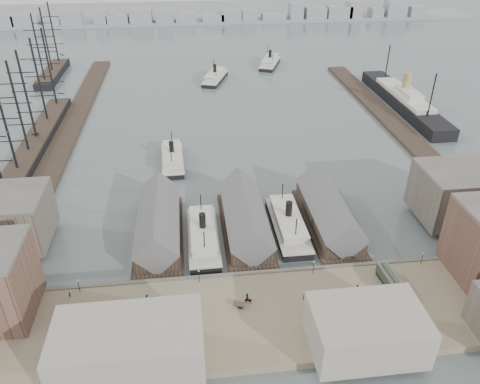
{
  "coord_description": "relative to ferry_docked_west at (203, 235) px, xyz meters",
  "views": [
    {
      "loc": [
        -15.43,
        -99.04,
        84.15
      ],
      "look_at": [
        0.0,
        30.0,
        6.0
      ],
      "focal_mm": 35.0,
      "sensor_mm": 36.0,
      "label": 1
    }
  ],
  "objects": [
    {
      "name": "far_shore",
      "position": [
        10.93,
        321.53,
        1.43
      ],
      "size": [
        500.0,
        40.0,
        15.72
      ],
      "color": "gray",
      "rests_on": "ground"
    },
    {
      "name": "ocean_steamer",
      "position": [
        105.0,
        100.11,
        1.22
      ],
      "size": [
        11.79,
        86.15,
        17.23
      ],
      "color": "black",
      "rests_on": "ground"
    },
    {
      "name": "tram",
      "position": [
        45.97,
        -26.52,
        1.45
      ],
      "size": [
        3.48,
        10.75,
        3.76
      ],
      "rotation": [
        0.0,
        0.0,
        0.07
      ],
      "color": "black",
      "rests_on": "quay"
    },
    {
      "name": "pedestrian_10",
      "position": [
        24.24,
        -37.26,
        0.41
      ],
      "size": [
        0.77,
        0.81,
        1.79
      ],
      "primitive_type": "imported",
      "rotation": [
        0.0,
        0.0,
        0.95
      ],
      "color": "black",
      "rests_on": "quay"
    },
    {
      "name": "ferry_open_mid",
      "position": [
        14.69,
        152.93,
        -0.06
      ],
      "size": [
        17.6,
        30.14,
        10.32
      ],
      "rotation": [
        0.0,
        0.0,
        -0.33
      ],
      "color": "black",
      "rests_on": "ground"
    },
    {
      "name": "east_wharf",
      "position": [
        91.0,
        77.39,
        -1.68
      ],
      "size": [
        10.0,
        180.0,
        1.6
      ],
      "primitive_type": "cube",
      "color": "#2D231C",
      "rests_on": "ground"
    },
    {
      "name": "street_bldg_west",
      "position": [
        -17.0,
        -44.61,
        5.52
      ],
      "size": [
        30.0,
        16.0,
        12.0
      ],
      "primitive_type": "cube",
      "color": "gray",
      "rests_on": "quay"
    },
    {
      "name": "warehouse_east_back",
      "position": [
        81.0,
        2.39,
        7.02
      ],
      "size": [
        28.0,
        20.0,
        15.0
      ],
      "primitive_type": "cube",
      "color": "#60564C",
      "rests_on": "east_land"
    },
    {
      "name": "lamp_post_far_e",
      "position": [
        58.0,
        -19.61,
        2.23
      ],
      "size": [
        0.44,
        0.44,
        3.92
      ],
      "color": "black",
      "rests_on": "quay"
    },
    {
      "name": "pedestrian_1",
      "position": [
        -28.78,
        -29.49,
        0.38
      ],
      "size": [
        0.95,
        0.8,
        1.73
      ],
      "primitive_type": "imported",
      "rotation": [
        0.0,
        0.0,
        3.33
      ],
      "color": "black",
      "rests_on": "quay"
    },
    {
      "name": "lamp_post_near_w",
      "position": [
        -2.0,
        -19.61,
        2.23
      ],
      "size": [
        0.44,
        0.44,
        3.92
      ],
      "color": "black",
      "rests_on": "quay"
    },
    {
      "name": "lamp_post_far_w",
      "position": [
        -32.0,
        -19.61,
        2.23
      ],
      "size": [
        0.44,
        0.44,
        3.92
      ],
      "color": "black",
      "rests_on": "quay"
    },
    {
      "name": "horse_cart_left",
      "position": [
        -22.83,
        -29.5,
        0.31
      ],
      "size": [
        4.66,
        1.62,
        1.55
      ],
      "rotation": [
        0.0,
        0.0,
        1.62
      ],
      "color": "black",
      "rests_on": "quay"
    },
    {
      "name": "west_wharf",
      "position": [
        -55.0,
        87.39,
        -1.68
      ],
      "size": [
        10.0,
        220.0,
        1.6
      ],
      "primitive_type": "cube",
      "color": "#2D231C",
      "rests_on": "ground"
    },
    {
      "name": "ferry_docked_east",
      "position": [
        26.0,
        2.88,
        0.06
      ],
      "size": [
        9.11,
        30.37,
        10.85
      ],
      "color": "black",
      "rests_on": "ground"
    },
    {
      "name": "ferry_shed_east",
      "position": [
        39.0,
        4.27,
        2.16
      ],
      "size": [
        14.0,
        42.0,
        12.6
      ],
      "color": "#2D231C",
      "rests_on": "ground"
    },
    {
      "name": "horse_cart_right",
      "position": [
        39.29,
        -32.72,
        0.3
      ],
      "size": [
        4.78,
        2.74,
        1.5
      ],
      "rotation": [
        0.0,
        0.0,
        1.28
      ],
      "color": "black",
      "rests_on": "quay"
    },
    {
      "name": "ferry_open_near",
      "position": [
        -9.25,
        52.13,
        -0.18
      ],
      "size": [
        9.18,
        27.72,
        9.81
      ],
      "rotation": [
        0.0,
        0.0,
        0.03
      ],
      "color": "black",
      "rests_on": "ground"
    },
    {
      "name": "ground",
      "position": [
        13.0,
        -12.61,
        -2.48
      ],
      "size": [
        900.0,
        900.0,
        0.0
      ],
      "primitive_type": "plane",
      "color": "#4F5B5B",
      "rests_on": "ground"
    },
    {
      "name": "pedestrian_3",
      "position": [
        -9.82,
        -33.26,
        0.36
      ],
      "size": [
        0.93,
        1.02,
        1.67
      ],
      "primitive_type": "imported",
      "rotation": [
        0.0,
        0.0,
        2.25
      ],
      "color": "black",
      "rests_on": "quay"
    },
    {
      "name": "pedestrian_4",
      "position": [
        9.47,
        -27.12,
        0.4
      ],
      "size": [
        0.97,
        1.02,
        1.76
      ],
      "primitive_type": "imported",
      "rotation": [
        0.0,
        0.0,
        5.38
      ],
      "color": "black",
      "rests_on": "quay"
    },
    {
      "name": "sailing_ship_far",
      "position": [
        -79.85,
        172.02,
        0.34
      ],
      "size": [
        9.5,
        52.76,
        39.04
      ],
      "color": "black",
      "rests_on": "ground"
    },
    {
      "name": "sailing_ship_mid",
      "position": [
        -64.99,
        93.9,
        0.36
      ],
      "size": [
        9.65,
        55.73,
        39.66
      ],
      "color": "black",
      "rests_on": "ground"
    },
    {
      "name": "horse_cart_center",
      "position": [
        8.71,
        -29.0,
        0.32
      ],
      "size": [
        4.92,
        2.84,
        1.55
      ],
      "rotation": [
        0.0,
        0.0,
        1.2
      ],
      "color": "black",
      "rests_on": "quay"
    },
    {
      "name": "sailing_ship_near",
      "position": [
        -64.96,
        39.2,
        0.39
      ],
      "size": [
        9.5,
        65.47,
        39.07
      ],
      "color": "black",
      "rests_on": "ground"
    },
    {
      "name": "pedestrian_9",
      "position": [
        60.71,
        -37.51,
        0.39
      ],
      "size": [
        1.01,
        0.9,
        1.74
      ],
      "primitive_type": "imported",
      "rotation": [
        0.0,
        0.0,
        0.53
      ],
      "color": "black",
      "rests_on": "quay"
    },
    {
      "name": "lamp_post_near_e",
      "position": [
        28.0,
        -19.61,
        2.23
      ],
      "size": [
        0.44,
        0.44,
        3.92
      ],
      "color": "black",
      "rests_on": "quay"
    },
    {
      "name": "pedestrian_7",
      "position": [
        39.85,
        -33.46,
        0.34
      ],
      "size": [
        1.19,
        0.87,
        1.65
      ],
      "primitive_type": "imported",
      "rotation": [
        0.0,
        0.0,
        0.26
      ],
      "color": "black",
      "rests_on": "quay"
    },
    {
      "name": "quay",
      "position": [
        13.0,
        -32.61,
        -1.48
      ],
      "size": [
        180.0,
        30.0,
        2.0
      ],
      "primitive_type": "cube",
      "color": "#7D6F54",
      "rests_on": "ground"
    },
    {
      "name": "pedestrian_8",
      "position": [
        48.08,
        -22.13,
        0.33
      ],
      "size": [
        0.96,
        0.42,
        1.61
      ],
      "primitive_type": "imported",
      "rotation": [
        0.0,
        0.0,
        0.03
      ],
      "color": "black",
      "rests_on": "quay"
    },
    {
      "name": "ferry_docked_west",
      "position": [
        0.0,
        0.0,
        0.0
      ],
      "size": [
        8.89,
        29.64,
        10.59
      ],
      "color": "black",
      "rests_on": "ground"
    },
    {
      "name": "street_bldg_center",
      "position": [
        33.0,
        -44.61,
        4.52
      ],
      "size": [
        24.0,
        16.0,
        10.0
      ],
      "primitive_type": "cube",
      "color": "gray",
      "rests_on": "quay"
    },
    {
      "name": "pedestrian_0",
      "position": [
        -34.18,
        -21.13,
        0.31
      ],
      "size": [
        0.71,
        0.68,
        1.58
      ],
      "primitive_type": "imported",
      "rotation": [
        0.0,
        0.0,
        2.5
      ],
      "color": "black",
      "rests_on": "quay"
    },
    {
      "name": "seawall",
      "position": [
        13.0,
        -17.81,
        -1.33
      ],
      "size": [
        180.0,
        1.2,
        2.3
      ],
      "primitive_type": "cube",
      "color": "#59544C",
      "rests_on": "ground"
    },
    {
      "name": "pedestrian_5",
      "position": [
        23.21,
        -29.03,
        0.31
      ],
      "size": [
        0.68,
        0.72,
        1.58
      ],
      "primitive_type": "imported",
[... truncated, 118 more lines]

